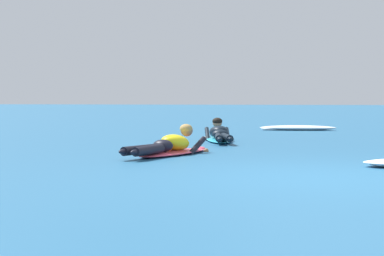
# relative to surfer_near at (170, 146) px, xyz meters

# --- Properties ---
(ground_plane) EXTENTS (120.00, 120.00, 0.00)m
(ground_plane) POSITION_rel_surfer_near_xyz_m (2.50, 7.18, -0.14)
(ground_plane) COLOR #235B84
(surfer_near) EXTENTS (1.16, 2.41, 0.53)m
(surfer_near) POSITION_rel_surfer_near_xyz_m (0.00, 0.00, 0.00)
(surfer_near) COLOR #E54C66
(surfer_near) RESTS_ON ground
(surfer_far) EXTENTS (0.96, 2.65, 0.53)m
(surfer_far) POSITION_rel_surfer_near_xyz_m (0.34, 3.53, -0.00)
(surfer_far) COLOR #2DB2D1
(surfer_far) RESTS_ON ground
(whitewater_back) EXTENTS (2.17, 0.69, 0.14)m
(whitewater_back) POSITION_rel_surfer_near_xyz_m (1.87, 8.84, -0.08)
(whitewater_back) COLOR white
(whitewater_back) RESTS_ON ground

